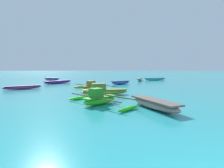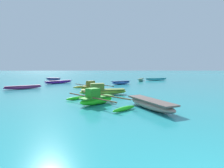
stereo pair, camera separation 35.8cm
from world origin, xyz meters
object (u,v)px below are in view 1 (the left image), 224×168
object	(u,v)px
moored_boat_1	(154,104)
moored_boat_9	(104,91)
moored_boat_6	(23,87)
moored_boat_3	(120,82)
moored_boat_2	(155,79)
moored_boat_0	(52,79)
moored_boat_5	(58,82)
moored_boat_8	(99,99)
moored_boat_4	(94,87)
moored_boat_7	(140,79)

from	to	relation	value
moored_boat_1	moored_boat_9	size ratio (longest dim) A/B	0.96
moored_boat_6	moored_boat_3	bearing A→B (deg)	-5.07
moored_boat_2	moored_boat_6	world-z (taller)	moored_boat_2
moored_boat_0	moored_boat_5	size ratio (longest dim) A/B	0.78
moored_boat_1	moored_boat_8	bearing A→B (deg)	-134.47
moored_boat_2	moored_boat_9	bearing A→B (deg)	-136.26
moored_boat_0	moored_boat_4	distance (m)	14.05
moored_boat_3	moored_boat_4	world-z (taller)	moored_boat_4
moored_boat_2	moored_boat_9	world-z (taller)	moored_boat_9
moored_boat_2	moored_boat_9	size ratio (longest dim) A/B	1.09
moored_boat_3	moored_boat_4	size ratio (longest dim) A/B	0.57
moored_boat_4	moored_boat_9	bearing A→B (deg)	-114.57
moored_boat_0	moored_boat_8	xyz separation A→B (m)	(7.77, -18.77, 0.06)
moored_boat_1	moored_boat_4	world-z (taller)	moored_boat_4
moored_boat_1	moored_boat_0	bearing A→B (deg)	-173.20
moored_boat_3	moored_boat_8	world-z (taller)	moored_boat_8
moored_boat_9	moored_boat_3	bearing A→B (deg)	67.48
moored_boat_1	moored_boat_7	xyz separation A→B (m)	(3.39, 18.30, -0.03)
moored_boat_0	moored_boat_1	xyz separation A→B (m)	(10.54, -19.97, 0.01)
moored_boat_1	moored_boat_3	xyz separation A→B (m)	(-0.25, 13.05, -0.02)
moored_boat_3	moored_boat_4	bearing A→B (deg)	-148.57
moored_boat_2	moored_boat_8	xyz separation A→B (m)	(-8.96, -18.49, 0.09)
moored_boat_8	moored_boat_7	bearing A→B (deg)	28.57
moored_boat_5	moored_boat_6	world-z (taller)	moored_boat_5
moored_boat_5	moored_boat_9	world-z (taller)	moored_boat_9
moored_boat_6	moored_boat_8	bearing A→B (deg)	-74.36
moored_boat_4	moored_boat_8	xyz separation A→B (m)	(0.61, -6.68, 0.04)
moored_boat_0	moored_boat_2	distance (m)	16.73
moored_boat_0	moored_boat_7	xyz separation A→B (m)	(13.92, -1.67, -0.02)
moored_boat_1	moored_boat_2	distance (m)	20.64
moored_boat_3	moored_boat_9	xyz separation A→B (m)	(-2.23, -8.33, 0.07)
moored_boat_1	moored_boat_5	size ratio (longest dim) A/B	1.03
moored_boat_2	moored_boat_3	distance (m)	9.25
moored_boat_7	moored_boat_9	world-z (taller)	moored_boat_9
moored_boat_2	moored_boat_7	distance (m)	3.13
moored_boat_5	moored_boat_0	bearing A→B (deg)	64.75
moored_boat_3	moored_boat_8	size ratio (longest dim) A/B	0.62
moored_boat_2	moored_boat_5	distance (m)	15.36
moored_boat_3	moored_boat_5	distance (m)	8.18
moored_boat_3	moored_boat_4	distance (m)	6.05
moored_boat_6	moored_boat_8	size ratio (longest dim) A/B	0.74
moored_boat_6	moored_boat_7	distance (m)	16.67
moored_boat_4	moored_boat_1	bearing A→B (deg)	-107.18
moored_boat_3	moored_boat_4	xyz separation A→B (m)	(-3.12, -5.18, 0.04)
moored_boat_3	moored_boat_7	distance (m)	6.38
moored_boat_8	moored_boat_5	bearing A→B (deg)	70.82
moored_boat_3	moored_boat_8	bearing A→B (deg)	-129.42
moored_boat_3	moored_boat_9	distance (m)	8.62
moored_boat_9	moored_boat_8	bearing A→B (deg)	-102.06
moored_boat_7	moored_boat_6	bearing A→B (deg)	148.83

